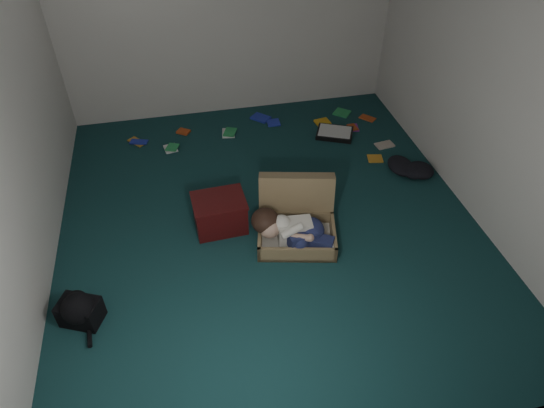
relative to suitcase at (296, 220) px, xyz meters
name	(u,v)px	position (x,y,z in m)	size (l,w,h in m)	color
floor	(269,221)	(-0.22, 0.20, -0.16)	(4.50, 4.50, 0.00)	#14393B
wall_back	(228,9)	(-0.22, 2.45, 1.14)	(4.50, 4.50, 0.00)	silver
wall_front	(368,337)	(-0.22, -2.05, 1.14)	(4.50, 4.50, 0.00)	silver
wall_left	(6,132)	(-2.22, 0.20, 1.14)	(4.50, 4.50, 0.00)	silver
wall_right	(490,80)	(1.78, 0.20, 1.14)	(4.50, 4.50, 0.00)	silver
suitcase	(296,220)	(0.00, 0.00, 0.00)	(0.85, 0.84, 0.53)	#8E754E
person	(292,230)	(-0.09, -0.16, 0.04)	(0.74, 0.50, 0.33)	white
maroon_bin	(220,213)	(-0.70, 0.23, 0.01)	(0.51, 0.41, 0.34)	#3F0D0D
backpack	(80,311)	(-1.92, -0.62, -0.04)	(0.39, 0.31, 0.23)	black
clothing_pile	(411,167)	(1.48, 0.64, -0.08)	(0.46, 0.37, 0.15)	black
paper_tray	(335,133)	(0.89, 1.55, -0.13)	(0.53, 0.47, 0.06)	black
book_scatter	(284,131)	(0.30, 1.76, -0.15)	(3.12, 1.39, 0.02)	orange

